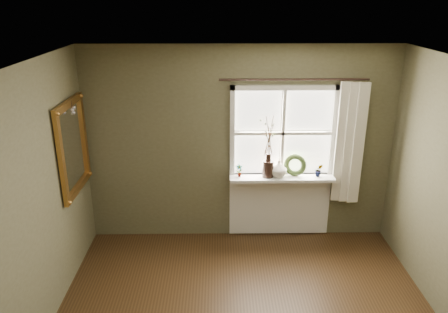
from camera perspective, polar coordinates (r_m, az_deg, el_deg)
ceiling at (r=3.18m, az=4.41°, el=10.35°), size 4.50×4.50×0.00m
wall_back at (r=5.73m, az=2.05°, el=1.55°), size 4.00×0.10×2.60m
wall_left at (r=4.03m, az=-27.05°, el=-9.39°), size 0.10×4.50×2.60m
window_frame at (r=5.67m, az=7.68°, el=3.06°), size 1.36×0.06×1.24m
window_sill at (r=5.76m, az=7.56°, el=-2.78°), size 1.36×0.26×0.04m
window_apron at (r=6.05m, az=7.23°, el=-6.20°), size 1.36×0.04×0.88m
dark_jug at (r=5.69m, az=5.76°, el=-1.60°), size 0.19×0.19×0.22m
cream_vase at (r=5.71m, az=7.15°, el=-1.57°), size 0.26×0.26×0.22m
wreath at (r=5.78m, az=9.25°, el=-1.40°), size 0.32×0.20×0.30m
potted_plant_left at (r=5.67m, az=2.00°, el=-1.86°), size 0.10×0.08×0.17m
potted_plant_right at (r=5.81m, az=12.29°, el=-1.73°), size 0.11×0.09×0.18m
curtain at (r=5.79m, az=16.01°, el=1.63°), size 0.36×0.12×1.59m
curtain_rod at (r=5.46m, az=9.17°, el=9.90°), size 1.84×0.03×0.03m
gilt_mirror at (r=5.34m, az=-19.12°, el=1.23°), size 0.10×0.92×1.10m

